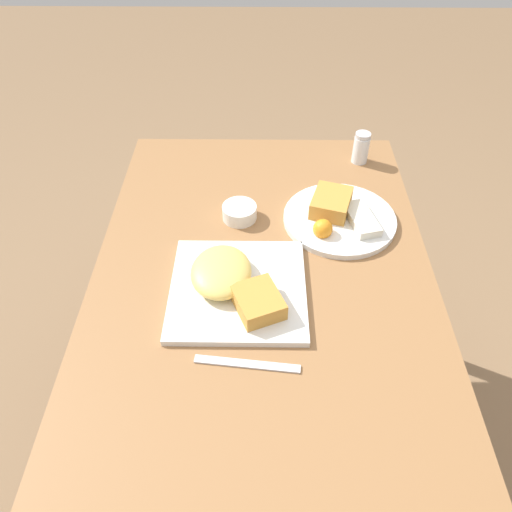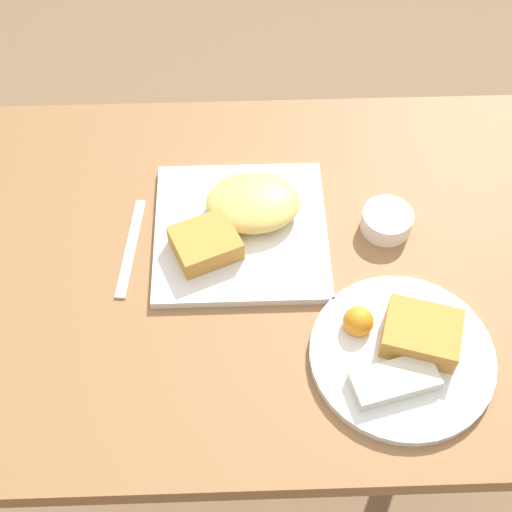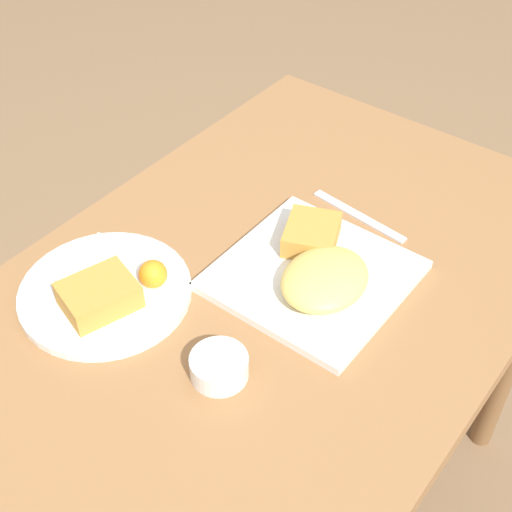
{
  "view_description": "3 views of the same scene",
  "coord_description": "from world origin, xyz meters",
  "px_view_note": "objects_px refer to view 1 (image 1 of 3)",
  "views": [
    {
      "loc": [
        0.71,
        -0.01,
        1.5
      ],
      "look_at": [
        -0.03,
        -0.02,
        0.77
      ],
      "focal_mm": 35.0,
      "sensor_mm": 36.0,
      "label": 1
    },
    {
      "loc": [
        0.04,
        0.64,
        1.65
      ],
      "look_at": [
        0.02,
        0.03,
        0.8
      ],
      "focal_mm": 50.0,
      "sensor_mm": 36.0,
      "label": 2
    },
    {
      "loc": [
        -0.64,
        -0.46,
        1.53
      ],
      "look_at": [
        -0.01,
        0.03,
        0.78
      ],
      "focal_mm": 50.0,
      "sensor_mm": 36.0,
      "label": 3
    }
  ],
  "objects_px": {
    "plate_oval_far": "(338,216)",
    "butter_knife": "(247,364)",
    "sauce_ramekin": "(239,212)",
    "plate_square_near": "(234,284)",
    "salt_shaker": "(361,149)"
  },
  "relations": [
    {
      "from": "sauce_ramekin",
      "to": "salt_shaker",
      "type": "bearing_deg",
      "value": 127.62
    },
    {
      "from": "plate_oval_far",
      "to": "salt_shaker",
      "type": "height_order",
      "value": "salt_shaker"
    },
    {
      "from": "sauce_ramekin",
      "to": "salt_shaker",
      "type": "xyz_separation_m",
      "value": [
        -0.24,
        0.31,
        0.02
      ]
    },
    {
      "from": "sauce_ramekin",
      "to": "butter_knife",
      "type": "relative_size",
      "value": 0.42
    },
    {
      "from": "plate_oval_far",
      "to": "sauce_ramekin",
      "type": "height_order",
      "value": "plate_oval_far"
    },
    {
      "from": "butter_knife",
      "to": "sauce_ramekin",
      "type": "bearing_deg",
      "value": 100.04
    },
    {
      "from": "plate_oval_far",
      "to": "butter_knife",
      "type": "distance_m",
      "value": 0.44
    },
    {
      "from": "sauce_ramekin",
      "to": "plate_square_near",
      "type": "bearing_deg",
      "value": -0.63
    },
    {
      "from": "butter_knife",
      "to": "plate_square_near",
      "type": "bearing_deg",
      "value": 105.95
    },
    {
      "from": "plate_square_near",
      "to": "salt_shaker",
      "type": "xyz_separation_m",
      "value": [
        -0.47,
        0.32,
        0.02
      ]
    },
    {
      "from": "sauce_ramekin",
      "to": "butter_knife",
      "type": "xyz_separation_m",
      "value": [
        0.4,
        0.03,
        -0.02
      ]
    },
    {
      "from": "plate_square_near",
      "to": "butter_knife",
      "type": "distance_m",
      "value": 0.18
    },
    {
      "from": "salt_shaker",
      "to": "sauce_ramekin",
      "type": "bearing_deg",
      "value": -52.38
    },
    {
      "from": "plate_oval_far",
      "to": "salt_shaker",
      "type": "distance_m",
      "value": 0.26
    },
    {
      "from": "plate_oval_far",
      "to": "salt_shaker",
      "type": "relative_size",
      "value": 3.09
    }
  ]
}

